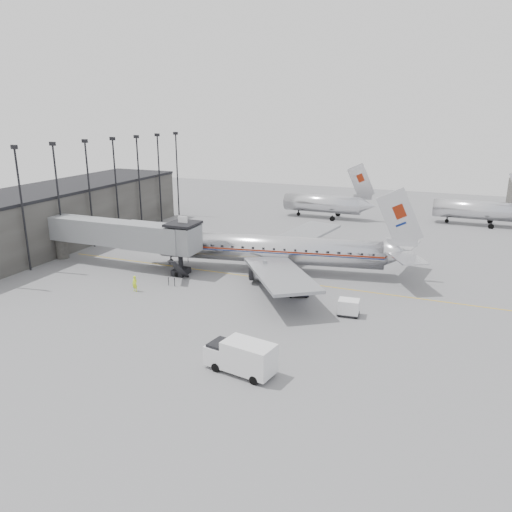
% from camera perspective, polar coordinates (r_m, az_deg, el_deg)
% --- Properties ---
extents(ground, '(160.00, 160.00, 0.00)m').
position_cam_1_polar(ground, '(54.01, -1.92, -4.41)').
color(ground, slate).
rests_on(ground, ground).
extents(terminal, '(12.00, 46.00, 8.00)m').
position_cam_1_polar(terminal, '(79.74, -21.81, 4.27)').
color(terminal, '#353330').
rests_on(terminal, ground).
extents(apron_line, '(60.00, 0.15, 0.01)m').
position_cam_1_polar(apron_line, '(58.23, 3.19, -2.84)').
color(apron_line, gold).
rests_on(apron_line, ground).
extents(jet_bridge, '(21.00, 6.20, 7.10)m').
position_cam_1_polar(jet_bridge, '(63.95, -14.38, 2.33)').
color(jet_bridge, slate).
rests_on(jet_bridge, ground).
extents(floodlight_masts, '(0.90, 42.25, 15.25)m').
position_cam_1_polar(floodlight_masts, '(76.96, -17.08, 7.63)').
color(floodlight_masts, black).
rests_on(floodlight_masts, ground).
extents(distant_aircraft_near, '(16.39, 3.20, 10.26)m').
position_cam_1_polar(distant_aircraft_near, '(92.35, 7.71, 6.03)').
color(distant_aircraft_near, silver).
rests_on(distant_aircraft_near, ground).
extents(distant_aircraft_mid, '(16.39, 3.20, 10.26)m').
position_cam_1_polar(distant_aircraft_mid, '(93.59, 23.99, 4.89)').
color(distant_aircraft_mid, silver).
rests_on(distant_aircraft_mid, ground).
extents(airliner, '(34.24, 31.46, 10.90)m').
position_cam_1_polar(airliner, '(60.95, 2.12, 0.75)').
color(airliner, silver).
rests_on(airliner, ground).
extents(service_van, '(5.78, 3.05, 2.59)m').
position_cam_1_polar(service_van, '(38.36, -1.74, -11.34)').
color(service_van, silver).
rests_on(service_van, ground).
extents(baggage_cart_navy, '(2.64, 2.35, 1.71)m').
position_cam_1_polar(baggage_cart_navy, '(53.48, 4.85, -3.64)').
color(baggage_cart_navy, black).
rests_on(baggage_cart_navy, ground).
extents(baggage_cart_white, '(2.19, 1.75, 1.62)m').
position_cam_1_polar(baggage_cart_white, '(49.20, 10.54, -5.77)').
color(baggage_cart_white, white).
rests_on(baggage_cart_white, ground).
extents(ramp_worker, '(0.67, 0.47, 1.77)m').
position_cam_1_polar(ramp_worker, '(56.17, -13.68, -3.10)').
color(ramp_worker, '#D3F81D').
rests_on(ramp_worker, ground).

